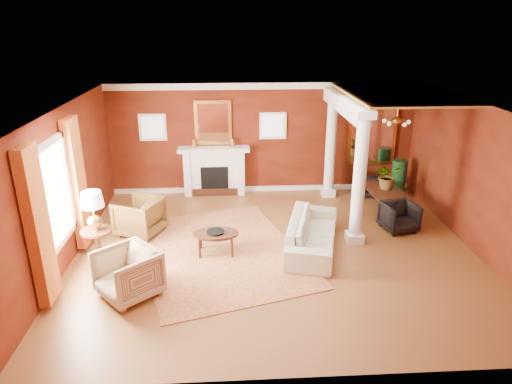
{
  "coord_description": "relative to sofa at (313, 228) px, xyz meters",
  "views": [
    {
      "loc": [
        -0.88,
        -8.18,
        4.43
      ],
      "look_at": [
        -0.37,
        0.37,
        1.15
      ],
      "focal_mm": 32.0,
      "sensor_mm": 36.0,
      "label": 1
    }
  ],
  "objects": [
    {
      "name": "potted_plant",
      "position": [
        2.16,
        1.96,
        0.64
      ],
      "size": [
        0.74,
        0.79,
        0.52
      ],
      "primitive_type": "imported",
      "rotation": [
        0.0,
        0.0,
        0.25
      ],
      "color": "#26591E",
      "rests_on": "dining_table"
    },
    {
      "name": "sofa",
      "position": [
        0.0,
        0.0,
        0.0
      ],
      "size": [
        1.23,
        2.4,
        0.9
      ],
      "primitive_type": "imported",
      "rotation": [
        0.0,
        0.0,
        1.31
      ],
      "color": "beige",
      "rests_on": "ground"
    },
    {
      "name": "green_urn",
      "position": [
        2.74,
        2.72,
        -0.05
      ],
      "size": [
        0.42,
        0.42,
        1.01
      ],
      "color": "#123A1A",
      "rests_on": "ground"
    },
    {
      "name": "column_back",
      "position": [
        0.94,
        2.91,
        0.98
      ],
      "size": [
        0.36,
        0.36,
        2.8
      ],
      "color": "white",
      "rests_on": "ground"
    },
    {
      "name": "room_shell",
      "position": [
        -0.76,
        -0.09,
        1.57
      ],
      "size": [
        8.04,
        7.04,
        2.92
      ],
      "color": "#65200E",
      "rests_on": "ground"
    },
    {
      "name": "chandelier",
      "position": [
        2.14,
        1.71,
        1.8
      ],
      "size": [
        0.6,
        0.62,
        0.75
      ],
      "color": "#B68539",
      "rests_on": "room_shell"
    },
    {
      "name": "left_window",
      "position": [
        -4.65,
        -0.69,
        0.97
      ],
      "size": [
        0.21,
        2.55,
        2.6
      ],
      "color": "white",
      "rests_on": "room_shell"
    },
    {
      "name": "dining_chair_near",
      "position": [
        2.07,
        0.72,
        -0.1
      ],
      "size": [
        0.81,
        0.77,
        0.7
      ],
      "primitive_type": "imported",
      "rotation": [
        0.0,
        0.0,
        0.22
      ],
      "color": "black",
      "rests_on": "ground"
    },
    {
      "name": "fireplace",
      "position": [
        -2.06,
        3.23,
        0.2
      ],
      "size": [
        1.85,
        0.42,
        1.29
      ],
      "color": "white",
      "rests_on": "ground"
    },
    {
      "name": "flank_window_left",
      "position": [
        -3.61,
        3.38,
        1.35
      ],
      "size": [
        0.7,
        0.07,
        0.7
      ],
      "color": "white",
      "rests_on": "room_shell"
    },
    {
      "name": "header_beam",
      "position": [
        0.94,
        1.81,
        2.17
      ],
      "size": [
        0.3,
        3.2,
        0.32
      ],
      "primitive_type": "cube",
      "color": "white",
      "rests_on": "column_front"
    },
    {
      "name": "armchair_stripe",
      "position": [
        -3.39,
        -1.52,
        0.01
      ],
      "size": [
        1.23,
        1.23,
        0.93
      ],
      "primitive_type": "imported",
      "rotation": [
        0.0,
        0.0,
        -0.85
      ],
      "color": "tan",
      "rests_on": "ground"
    },
    {
      "name": "ground",
      "position": [
        -0.76,
        -0.09,
        -0.45
      ],
      "size": [
        8.0,
        8.0,
        0.0
      ],
      "primitive_type": "plane",
      "color": "brown",
      "rests_on": "ground"
    },
    {
      "name": "side_table",
      "position": [
        -4.2,
        -0.32,
        0.52
      ],
      "size": [
        0.58,
        0.58,
        1.45
      ],
      "rotation": [
        0.0,
        0.0,
        0.33
      ],
      "color": "black",
      "rests_on": "ground"
    },
    {
      "name": "armchair_leopard",
      "position": [
        -3.63,
        0.89,
        -0.0
      ],
      "size": [
        1.1,
        1.13,
        0.9
      ],
      "primitive_type": "imported",
      "rotation": [
        0.0,
        0.0,
        -1.98
      ],
      "color": "black",
      "rests_on": "ground"
    },
    {
      "name": "coffee_table",
      "position": [
        -1.96,
        -0.11,
        -0.04
      ],
      "size": [
        0.9,
        0.9,
        0.46
      ],
      "rotation": [
        0.0,
        0.0,
        -0.27
      ],
      "color": "black",
      "rests_on": "ground"
    },
    {
      "name": "amber_ceiling",
      "position": [
        2.09,
        1.66,
        2.42
      ],
      "size": [
        2.3,
        3.4,
        0.04
      ],
      "primitive_type": "cube",
      "color": "gold",
      "rests_on": "room_shell"
    },
    {
      "name": "crown_trim",
      "position": [
        -0.76,
        3.37,
        2.37
      ],
      "size": [
        8.0,
        0.08,
        0.16
      ],
      "primitive_type": "cube",
      "color": "white",
      "rests_on": "room_shell"
    },
    {
      "name": "dining_mirror",
      "position": [
        2.14,
        3.37,
        1.1
      ],
      "size": [
        1.3,
        0.07,
        1.7
      ],
      "color": "gold",
      "rests_on": "room_shell"
    },
    {
      "name": "rug",
      "position": [
        -1.89,
        -0.07,
        -0.44
      ],
      "size": [
        4.02,
        4.69,
        0.02
      ],
      "primitive_type": "cube",
      "rotation": [
        0.0,
        0.0,
        0.29
      ],
      "color": "maroon",
      "rests_on": "ground"
    },
    {
      "name": "column_front",
      "position": [
        0.94,
        0.21,
        0.98
      ],
      "size": [
        0.36,
        0.36,
        2.8
      ],
      "color": "white",
      "rests_on": "ground"
    },
    {
      "name": "dining_table",
      "position": [
        2.12,
        1.92,
        -0.04
      ],
      "size": [
        0.62,
        1.52,
        0.83
      ],
      "primitive_type": "imported",
      "rotation": [
        0.0,
        0.0,
        1.64
      ],
      "color": "black",
      "rests_on": "ground"
    },
    {
      "name": "dining_chair_far",
      "position": [
        1.93,
        2.91,
        -0.12
      ],
      "size": [
        0.78,
        0.75,
        0.66
      ],
      "primitive_type": "imported",
      "rotation": [
        0.0,
        0.0,
        2.86
      ],
      "color": "black",
      "rests_on": "ground"
    },
    {
      "name": "coffee_book",
      "position": [
        -1.94,
        -0.09,
        0.12
      ],
      "size": [
        0.16,
        0.03,
        0.22
      ],
      "primitive_type": "imported",
      "rotation": [
        0.0,
        0.0,
        0.07
      ],
      "color": "black",
      "rests_on": "coffee_table"
    },
    {
      "name": "base_trim",
      "position": [
        -0.76,
        3.37,
        -0.39
      ],
      "size": [
        8.0,
        0.08,
        0.12
      ],
      "primitive_type": "cube",
      "color": "white",
      "rests_on": "ground"
    },
    {
      "name": "flank_window_right",
      "position": [
        -0.51,
        3.38,
        1.35
      ],
      "size": [
        0.7,
        0.07,
        0.7
      ],
      "color": "white",
      "rests_on": "room_shell"
    },
    {
      "name": "overmantel_mirror",
      "position": [
        -2.06,
        3.37,
        1.45
      ],
      "size": [
        0.95,
        0.07,
        1.15
      ],
      "color": "gold",
      "rests_on": "fireplace"
    }
  ]
}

